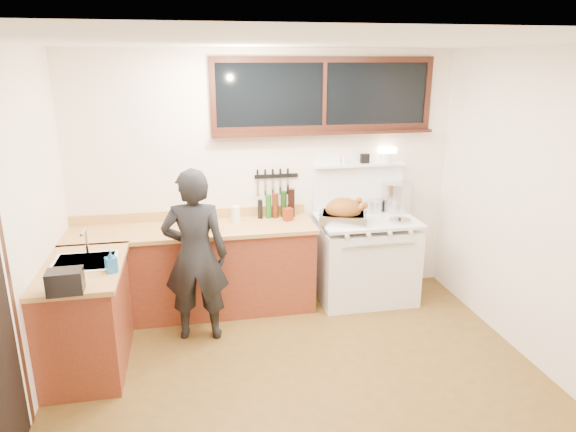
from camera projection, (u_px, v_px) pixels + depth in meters
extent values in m
cube|color=#573D17|center=(302.00, 385.00, 4.11)|extent=(4.00, 3.50, 0.02)
cube|color=white|center=(266.00, 178.00, 5.39)|extent=(4.00, 0.05, 2.60)
cube|color=white|center=(402.00, 368.00, 2.06)|extent=(4.00, 0.05, 2.60)
cube|color=white|center=(2.00, 249.00, 3.35)|extent=(0.05, 3.50, 2.60)
cube|color=white|center=(550.00, 215.00, 4.10)|extent=(0.05, 3.50, 2.60)
cube|color=white|center=(306.00, 37.00, 3.34)|extent=(4.00, 3.50, 0.05)
cube|color=maroon|center=(194.00, 272.00, 5.19)|extent=(2.40, 0.60, 0.86)
cube|color=tan|center=(192.00, 230.00, 5.05)|extent=(2.44, 0.64, 0.04)
cube|color=tan|center=(191.00, 215.00, 5.31)|extent=(2.40, 0.03, 0.10)
sphere|color=#B78C38|center=(82.00, 265.00, 4.67)|extent=(0.03, 0.03, 0.03)
sphere|color=#B78C38|center=(139.00, 261.00, 4.76)|extent=(0.03, 0.03, 0.03)
sphere|color=#B78C38|center=(193.00, 257.00, 4.85)|extent=(0.03, 0.03, 0.03)
sphere|color=#B78C38|center=(246.00, 253.00, 4.94)|extent=(0.03, 0.03, 0.03)
sphere|color=#B78C38|center=(292.00, 250.00, 5.03)|extent=(0.03, 0.03, 0.03)
cube|color=maroon|center=(87.00, 319.00, 4.25)|extent=(0.60, 1.05, 0.86)
cube|color=tan|center=(81.00, 268.00, 4.12)|extent=(0.64, 1.09, 0.04)
cube|color=white|center=(85.00, 269.00, 4.21)|extent=(0.45, 0.40, 0.14)
cube|color=white|center=(84.00, 262.00, 4.19)|extent=(0.50, 0.45, 0.01)
cylinder|color=silver|center=(86.00, 241.00, 4.32)|extent=(0.02, 0.02, 0.24)
cylinder|color=silver|center=(83.00, 232.00, 4.22)|extent=(0.02, 0.18, 0.02)
cube|color=white|center=(365.00, 262.00, 5.49)|extent=(1.00, 0.70, 0.82)
cube|color=white|center=(367.00, 220.00, 5.35)|extent=(1.02, 0.72, 0.03)
cube|color=white|center=(377.00, 265.00, 5.14)|extent=(0.88, 0.02, 0.46)
cylinder|color=silver|center=(379.00, 245.00, 5.04)|extent=(0.75, 0.02, 0.02)
cylinder|color=white|center=(347.00, 236.00, 4.96)|extent=(0.04, 0.03, 0.04)
cylinder|color=white|center=(369.00, 235.00, 5.00)|extent=(0.04, 0.03, 0.04)
cylinder|color=white|center=(390.00, 234.00, 5.04)|extent=(0.04, 0.03, 0.04)
cylinder|color=white|center=(411.00, 232.00, 5.08)|extent=(0.04, 0.03, 0.04)
cube|color=white|center=(358.00, 188.00, 5.57)|extent=(1.00, 0.05, 0.50)
cube|color=white|center=(360.00, 165.00, 5.46)|extent=(1.00, 0.12, 0.03)
cylinder|color=white|center=(387.00, 158.00, 5.50)|extent=(0.10, 0.10, 0.10)
cube|color=#FFE5B2|center=(387.00, 150.00, 5.48)|extent=(0.18, 0.09, 0.06)
cube|color=black|center=(365.00, 159.00, 5.45)|extent=(0.09, 0.05, 0.10)
cylinder|color=white|center=(344.00, 160.00, 5.41)|extent=(0.04, 0.04, 0.09)
cylinder|color=white|center=(339.00, 160.00, 5.40)|extent=(0.04, 0.04, 0.09)
cube|color=black|center=(324.00, 94.00, 5.22)|extent=(2.20, 0.01, 0.62)
cube|color=black|center=(325.00, 59.00, 5.11)|extent=(2.32, 0.04, 0.06)
cube|color=black|center=(324.00, 128.00, 5.31)|extent=(2.32, 0.04, 0.06)
cube|color=black|center=(212.00, 96.00, 5.00)|extent=(0.06, 0.04, 0.62)
cube|color=black|center=(428.00, 93.00, 5.42)|extent=(0.06, 0.04, 0.62)
cube|color=black|center=(324.00, 94.00, 5.21)|extent=(0.04, 0.04, 0.62)
cube|color=black|center=(325.00, 133.00, 5.28)|extent=(2.32, 0.13, 0.03)
cube|color=black|center=(11.00, 288.00, 3.37)|extent=(0.01, 0.07, 2.10)
cube|color=black|center=(276.00, 176.00, 5.37)|extent=(0.46, 0.02, 0.04)
cube|color=silver|center=(258.00, 187.00, 5.35)|extent=(0.02, 0.00, 0.18)
cube|color=black|center=(258.00, 174.00, 5.31)|extent=(0.02, 0.02, 0.10)
cube|color=silver|center=(265.00, 187.00, 5.37)|extent=(0.02, 0.00, 0.18)
cube|color=black|center=(265.00, 174.00, 5.32)|extent=(0.02, 0.02, 0.10)
cube|color=silver|center=(273.00, 187.00, 5.38)|extent=(0.02, 0.00, 0.18)
cube|color=black|center=(273.00, 174.00, 5.34)|extent=(0.02, 0.02, 0.10)
cube|color=silver|center=(280.00, 186.00, 5.40)|extent=(0.03, 0.00, 0.18)
cube|color=black|center=(280.00, 173.00, 5.35)|extent=(0.02, 0.02, 0.10)
cube|color=silver|center=(288.00, 186.00, 5.41)|extent=(0.03, 0.00, 0.18)
cube|color=black|center=(288.00, 173.00, 5.37)|extent=(0.02, 0.02, 0.10)
imported|color=black|center=(195.00, 256.00, 4.60)|extent=(0.63, 0.46, 1.61)
imported|color=#2468B5|center=(111.00, 261.00, 3.97)|extent=(0.11, 0.11, 0.18)
cube|color=black|center=(65.00, 282.00, 3.62)|extent=(0.25, 0.18, 0.17)
cube|color=tan|center=(198.00, 232.00, 4.91)|extent=(0.51, 0.44, 0.02)
ellipsoid|color=brown|center=(197.00, 225.00, 4.89)|extent=(0.28, 0.23, 0.14)
sphere|color=brown|center=(209.00, 220.00, 4.95)|extent=(0.05, 0.05, 0.05)
sphere|color=brown|center=(209.00, 224.00, 4.85)|extent=(0.05, 0.05, 0.05)
cube|color=silver|center=(343.00, 218.00, 5.21)|extent=(0.55, 0.48, 0.10)
cube|color=#3F3F42|center=(343.00, 214.00, 5.19)|extent=(0.49, 0.41, 0.03)
torus|color=silver|center=(320.00, 214.00, 5.15)|extent=(0.05, 0.10, 0.10)
torus|color=silver|center=(366.00, 212.00, 5.24)|extent=(0.05, 0.10, 0.10)
ellipsoid|color=brown|center=(343.00, 209.00, 5.18)|extent=(0.43, 0.38, 0.23)
cylinder|color=brown|center=(358.00, 209.00, 5.11)|extent=(0.14, 0.10, 0.10)
sphere|color=brown|center=(365.00, 205.00, 5.12)|extent=(0.07, 0.07, 0.07)
cylinder|color=brown|center=(353.00, 204.00, 5.28)|extent=(0.14, 0.10, 0.10)
sphere|color=brown|center=(359.00, 201.00, 5.28)|extent=(0.07, 0.07, 0.07)
cylinder|color=silver|center=(397.00, 197.00, 5.59)|extent=(0.44, 0.44, 0.31)
cylinder|color=silver|center=(374.00, 206.00, 5.56)|extent=(0.24, 0.24, 0.13)
cylinder|color=black|center=(367.00, 199.00, 5.63)|extent=(0.09, 0.17, 0.02)
cylinder|color=silver|center=(400.00, 220.00, 5.25)|extent=(0.27, 0.27, 0.02)
sphere|color=black|center=(400.00, 219.00, 5.24)|extent=(0.03, 0.03, 0.03)
cube|color=maroon|center=(288.00, 214.00, 5.26)|extent=(0.11, 0.10, 0.13)
cylinder|color=white|center=(236.00, 214.00, 5.21)|extent=(0.10, 0.10, 0.17)
cylinder|color=black|center=(260.00, 209.00, 5.33)|extent=(0.05, 0.05, 0.20)
cylinder|color=black|center=(269.00, 206.00, 5.34)|extent=(0.06, 0.06, 0.25)
cylinder|color=black|center=(275.00, 206.00, 5.35)|extent=(0.07, 0.07, 0.26)
cylinder|color=black|center=(284.00, 204.00, 5.36)|extent=(0.06, 0.06, 0.28)
cylinder|color=black|center=(291.00, 203.00, 5.37)|extent=(0.07, 0.07, 0.30)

